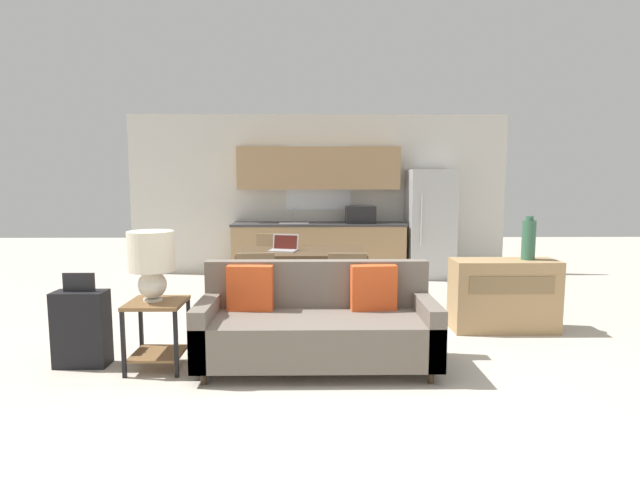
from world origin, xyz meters
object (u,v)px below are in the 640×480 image
Objects in this scene: dining_table at (303,256)px; couch at (317,326)px; table_lamp at (151,259)px; dining_chair_near_left at (256,285)px; vase at (529,239)px; suitcase at (82,328)px; dining_chair_far_left at (269,261)px; credenza at (504,295)px; dining_chair_near_right at (347,285)px; laptop at (284,247)px; refrigerator at (430,224)px; side_table at (157,323)px.

dining_table is 0.76× the size of couch.
dining_chair_near_left is (0.75, 1.06, -0.45)m from table_lamp.
vase is 4.45m from suitcase.
dining_chair_far_left is 2.95m from suitcase.
dining_table is 2.33m from credenza.
vase is (3.65, 1.05, 0.03)m from table_lamp.
laptop reaches higher than dining_chair_near_right.
couch is (0.16, -1.81, -0.33)m from dining_table.
table_lamp is 2.12m from laptop.
vase is 3.34m from dining_chair_far_left.
dining_chair_near_right is 1.05× the size of suitcase.
dining_chair_near_left is 0.89m from laptop.
laptop is at bearing -66.14° from dining_chair_far_left.
credenza is at bearing -87.96° from refrigerator.
credenza is at bearing 16.83° from table_lamp.
dining_chair_near_right is (-1.68, 0.01, 0.11)m from credenza.
suitcase is at bearing -134.81° from refrigerator.
vase is at bearing 16.10° from table_lamp.
credenza is 4.15m from suitcase.
refrigerator is 4.78× the size of laptop.
table_lamp reaches higher than dining_table.
dining_table is at bearing -125.95° from dining_chair_near_left.
couch reaches higher than dining_chair_far_left.
credenza is at bearing -20.73° from dining_table.
table_lamp is 0.89m from suitcase.
dining_chair_near_right is at bearing 174.08° from dining_chair_near_left.
dining_chair_near_left is at bearing 179.95° from vase.
table_lamp is 3.59m from credenza.
dining_chair_far_left is (-2.54, -1.37, -0.39)m from refrigerator.
couch reaches higher than credenza.
table_lamp is at bearing 49.78° from dining_chair_near_left.
refrigerator is 3.03× the size of side_table.
refrigerator is 3.39m from dining_chair_near_right.
dining_table is 2.62m from suitcase.
dining_table is 1.77× the size of dining_chair_near_right.
vase reaches higher than suitcase.
dining_chair_near_right is (-1.57, -2.97, -0.39)m from refrigerator.
dining_chair_near_right and dining_chair_near_left have the same top height.
dining_table is 1.38× the size of credenza.
refrigerator reaches higher than side_table.
dining_chair_near_right reaches higher than dining_table.
laptop is at bearing 163.10° from vase.
refrigerator is at bearing 92.04° from credenza.
dining_table is at bearing -58.11° from dining_chair_near_right.
side_table is 0.99× the size of table_lamp.
dining_chair_far_left reaches higher than credenza.
suitcase reaches higher than credenza.
side_table is at bearing 51.49° from dining_chair_near_left.
dining_chair_near_left is at bearing -84.15° from dining_chair_far_left.
couch is 2.69m from dining_chair_far_left.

